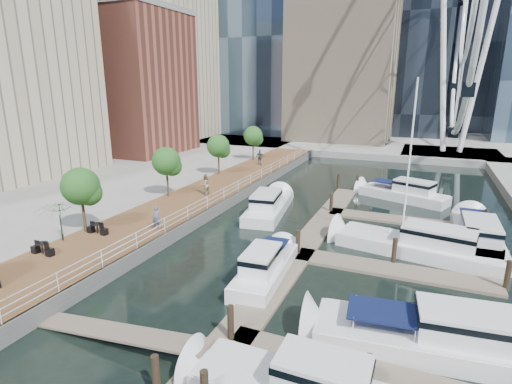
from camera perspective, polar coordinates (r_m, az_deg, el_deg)
The scene contains 16 objects.
ground at distance 21.68m, azimuth -8.54°, elevation -15.74°, with size 520.00×520.00×0.00m, color black.
boardwalk at distance 37.65m, azimuth -8.50°, elevation -1.32°, with size 6.00×60.00×1.00m, color brown.
seawall at distance 36.22m, azimuth -4.44°, elevation -1.85°, with size 0.25×60.00×1.00m, color #595954.
land_inland at distance 56.32m, azimuth -32.74°, elevation 1.92°, with size 48.00×90.00×1.00m, color gray.
land_far at distance 118.63m, azimuth 18.19°, elevation 9.32°, with size 200.00×114.00×1.00m, color gray.
pier at distance 68.67m, azimuth 26.01°, elevation 4.78°, with size 14.00×12.00×1.00m, color gray.
railing at distance 35.98m, azimuth -4.61°, elevation -0.27°, with size 0.10×60.00×1.05m, color white, non-canonical shape.
floating_docks at distance 27.88m, azimuth 17.09°, elevation -7.86°, with size 16.00×34.00×2.60m.
midrise_condos at distance 60.94m, azimuth -23.79°, elevation 16.15°, with size 19.00×67.00×28.00m.
street_trees at distance 37.25m, azimuth -12.70°, elevation 4.30°, with size 2.60×42.60×4.60m.
cafe_tables at distance 26.44m, azimuth -31.00°, elevation -8.67°, with size 2.50×13.70×0.74m.
yacht_foreground at distance 19.94m, azimuth 24.30°, elevation -20.10°, with size 3.01×11.23×2.15m, color silver, non-canonical shape.
pedestrian_near at distance 29.23m, azimuth -14.04°, elevation -3.64°, with size 0.64×0.42×1.76m, color #51576C.
pedestrian_mid at distance 37.62m, azimuth -7.29°, elevation 1.07°, with size 0.96×0.75×1.98m, color gray.
pedestrian_far at distance 51.39m, azimuth 0.57°, elevation 4.99°, with size 1.16×0.48×1.98m, color #343D42.
moored_yachts at distance 29.64m, azimuth 18.97°, elevation -7.65°, with size 20.34×33.25×11.50m.
Camera 1 is at (10.00, -15.73, 11.08)m, focal length 28.00 mm.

